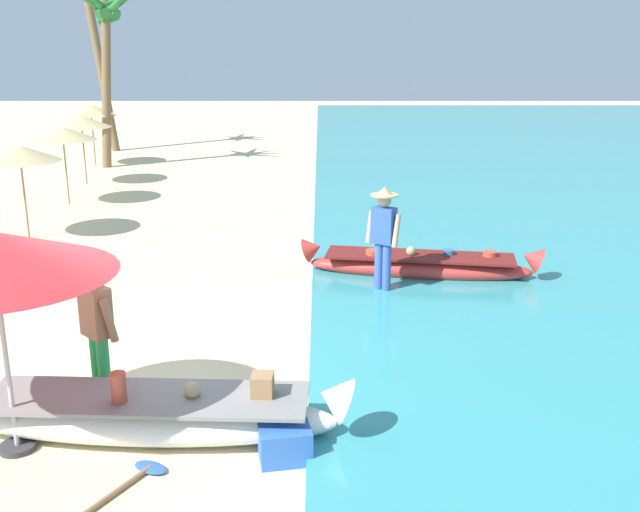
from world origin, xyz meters
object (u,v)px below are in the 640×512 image
person_vendor_hatted (386,233)px  boat_red_midground (422,266)px  cooler_box (287,444)px  paddle (116,493)px  boat_white_foreground (151,414)px  palm_tree_leaning_seaward (110,20)px  person_tourist_customer (100,328)px

person_vendor_hatted → boat_red_midground: bearing=49.1°
cooler_box → paddle: 1.66m
boat_white_foreground → paddle: size_ratio=2.80×
cooler_box → paddle: cooler_box is taller
boat_white_foreground → cooler_box: size_ratio=8.49×
boat_red_midground → cooler_box: bearing=-109.8°
palm_tree_leaning_seaward → cooler_box: (6.07, -16.98, -4.28)m
person_vendor_hatted → boat_white_foreground: bearing=-121.8°
boat_red_midground → person_vendor_hatted: (-0.70, -0.81, 0.78)m
palm_tree_leaning_seaward → boat_white_foreground: bearing=-74.3°
person_vendor_hatted → person_tourist_customer: (-3.46, -3.69, -0.11)m
cooler_box → paddle: size_ratio=0.33×
person_vendor_hatted → cooler_box: person_vendor_hatted is taller
person_tourist_customer → cooler_box: person_tourist_customer is taller
boat_red_midground → cooler_box: boat_red_midground is taller
person_tourist_customer → palm_tree_leaning_seaward: palm_tree_leaning_seaward is taller
palm_tree_leaning_seaward → paddle: (4.54, -17.59, -4.42)m
person_vendor_hatted → paddle: size_ratio=1.16×
boat_red_midground → person_tourist_customer: size_ratio=2.52×
person_tourist_customer → paddle: (0.58, -1.79, -0.89)m
cooler_box → paddle: bearing=-168.8°
boat_red_midground → person_vendor_hatted: 1.33m
boat_white_foreground → boat_red_midground: boat_white_foreground is taller
person_tourist_customer → palm_tree_leaning_seaward: size_ratio=0.30×
person_vendor_hatted → paddle: (-2.88, -5.47, -1.00)m
boat_red_midground → person_tourist_customer: (-4.16, -4.49, 0.67)m
person_tourist_customer → cooler_box: 2.53m
person_tourist_customer → person_vendor_hatted: bearing=46.8°
person_vendor_hatted → person_tourist_customer: person_vendor_hatted is taller
person_tourist_customer → palm_tree_leaning_seaward: bearing=104.1°
palm_tree_leaning_seaward → cooler_box: palm_tree_leaning_seaward is taller
boat_white_foreground → paddle: boat_white_foreground is taller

